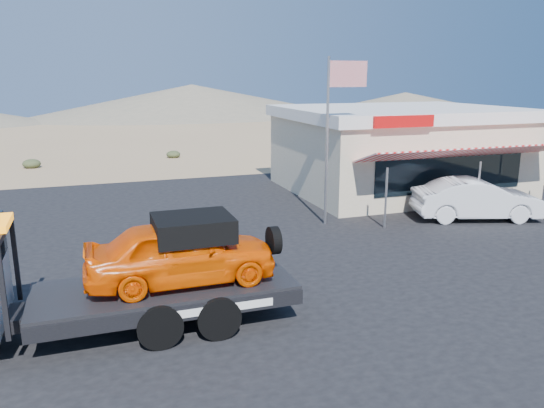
% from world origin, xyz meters
% --- Properties ---
extents(ground, '(120.00, 120.00, 0.00)m').
position_xyz_m(ground, '(0.00, 0.00, 0.00)').
color(ground, '#9E7E5A').
rests_on(ground, ground).
extents(asphalt_lot, '(32.00, 24.00, 0.02)m').
position_xyz_m(asphalt_lot, '(2.00, 3.00, 0.01)').
color(asphalt_lot, black).
rests_on(asphalt_lot, ground).
extents(tow_truck, '(7.97, 2.36, 2.66)m').
position_xyz_m(tow_truck, '(-3.49, -1.76, 1.44)').
color(tow_truck, black).
rests_on(tow_truck, asphalt_lot).
extents(white_sedan, '(4.97, 2.97, 1.55)m').
position_xyz_m(white_sedan, '(10.41, 3.23, 0.79)').
color(white_sedan, silver).
rests_on(white_sedan, asphalt_lot).
extents(jerky_store, '(10.40, 9.97, 3.90)m').
position_xyz_m(jerky_store, '(10.50, 8.97, 1.99)').
color(jerky_store, beige).
rests_on(jerky_store, asphalt_lot).
extents(flagpole, '(1.55, 0.10, 6.00)m').
position_xyz_m(flagpole, '(4.93, 4.50, 3.76)').
color(flagpole, '#99999E').
rests_on(flagpole, asphalt_lot).
extents(distant_hills, '(126.00, 48.00, 4.20)m').
position_xyz_m(distant_hills, '(-9.77, 55.14, 1.89)').
color(distant_hills, '#726B59').
rests_on(distant_hills, ground).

